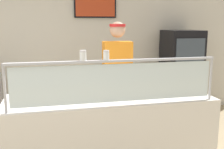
{
  "coord_description": "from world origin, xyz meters",
  "views": [
    {
      "loc": [
        0.49,
        -2.4,
        1.74
      ],
      "look_at": [
        1.15,
        0.42,
        1.19
      ],
      "focal_mm": 43.47,
      "sensor_mm": 36.0,
      "label": 1
    }
  ],
  "objects_px": {
    "worker_figure": "(118,78)",
    "drink_fridge": "(181,74)",
    "pepper_flake_shaker": "(106,56)",
    "pizza_tray": "(123,92)",
    "pizza_server": "(128,91)",
    "parmesan_shaker": "(83,56)"
  },
  "relations": [
    {
      "from": "worker_figure",
      "to": "drink_fridge",
      "type": "xyz_separation_m",
      "value": [
        1.48,
        1.02,
        -0.2
      ]
    },
    {
      "from": "worker_figure",
      "to": "drink_fridge",
      "type": "distance_m",
      "value": 1.8
    },
    {
      "from": "worker_figure",
      "to": "drink_fridge",
      "type": "bearing_deg",
      "value": 34.65
    },
    {
      "from": "pepper_flake_shaker",
      "to": "drink_fridge",
      "type": "distance_m",
      "value": 2.85
    },
    {
      "from": "pizza_tray",
      "to": "worker_figure",
      "type": "relative_size",
      "value": 0.24
    },
    {
      "from": "pizza_server",
      "to": "worker_figure",
      "type": "distance_m",
      "value": 0.66
    },
    {
      "from": "drink_fridge",
      "to": "pepper_flake_shaker",
      "type": "bearing_deg",
      "value": -131.82
    },
    {
      "from": "pepper_flake_shaker",
      "to": "drink_fridge",
      "type": "height_order",
      "value": "drink_fridge"
    },
    {
      "from": "pizza_tray",
      "to": "pepper_flake_shaker",
      "type": "xyz_separation_m",
      "value": [
        -0.29,
        -0.42,
        0.47
      ]
    },
    {
      "from": "drink_fridge",
      "to": "parmesan_shaker",
      "type": "bearing_deg",
      "value": -134.99
    },
    {
      "from": "pizza_tray",
      "to": "worker_figure",
      "type": "height_order",
      "value": "worker_figure"
    },
    {
      "from": "worker_figure",
      "to": "drink_fridge",
      "type": "height_order",
      "value": "worker_figure"
    },
    {
      "from": "parmesan_shaker",
      "to": "pepper_flake_shaker",
      "type": "relative_size",
      "value": 1.05
    },
    {
      "from": "pizza_server",
      "to": "pepper_flake_shaker",
      "type": "distance_m",
      "value": 0.69
    },
    {
      "from": "pepper_flake_shaker",
      "to": "worker_figure",
      "type": "xyz_separation_m",
      "value": [
        0.38,
        1.05,
        -0.43
      ]
    },
    {
      "from": "pizza_tray",
      "to": "parmesan_shaker",
      "type": "relative_size",
      "value": 4.37
    },
    {
      "from": "pizza_tray",
      "to": "drink_fridge",
      "type": "distance_m",
      "value": 2.29
    },
    {
      "from": "parmesan_shaker",
      "to": "pepper_flake_shaker",
      "type": "bearing_deg",
      "value": -0.0
    },
    {
      "from": "worker_figure",
      "to": "drink_fridge",
      "type": "relative_size",
      "value": 1.09
    },
    {
      "from": "pizza_tray",
      "to": "pizza_server",
      "type": "xyz_separation_m",
      "value": [
        0.05,
        -0.02,
        0.02
      ]
    },
    {
      "from": "parmesan_shaker",
      "to": "drink_fridge",
      "type": "height_order",
      "value": "drink_fridge"
    },
    {
      "from": "worker_figure",
      "to": "pepper_flake_shaker",
      "type": "bearing_deg",
      "value": -109.84
    }
  ]
}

